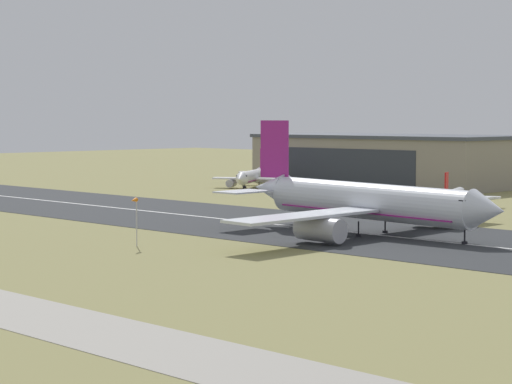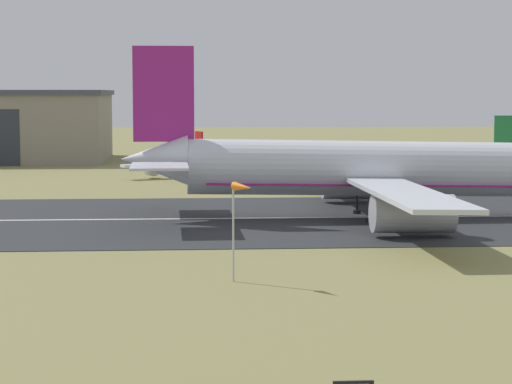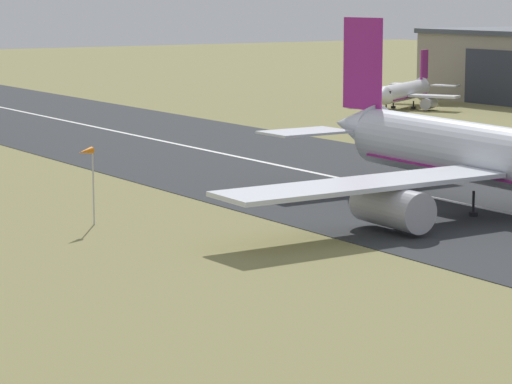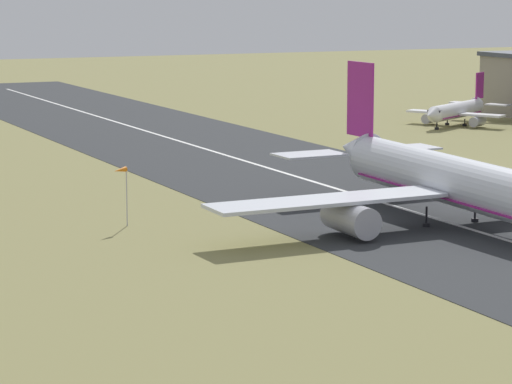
{
  "view_description": "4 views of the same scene",
  "coord_description": "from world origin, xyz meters",
  "views": [
    {
      "loc": [
        119.93,
        -24.26,
        17.89
      ],
      "look_at": [
        21.11,
        75.41,
        7.41
      ],
      "focal_mm": 70.0,
      "sensor_mm": 36.0,
      "label": 1
    },
    {
      "loc": [
        7.97,
        -4.8,
        12.73
      ],
      "look_at": [
        14.54,
        89.06,
        3.42
      ],
      "focal_mm": 70.0,
      "sensor_mm": 36.0,
      "label": 2
    },
    {
      "loc": [
        105.58,
        17.78,
        19.67
      ],
      "look_at": [
        22.54,
        71.29,
        3.62
      ],
      "focal_mm": 85.0,
      "sensor_mm": 36.0,
      "label": 3
    },
    {
      "loc": [
        139.22,
        17.78,
        26.45
      ],
      "look_at": [
        19.93,
        73.91,
        4.39
      ],
      "focal_mm": 85.0,
      "sensor_mm": 36.0,
      "label": 4
    }
  ],
  "objects": [
    {
      "name": "runway_strip",
      "position": [
        0.0,
        95.91,
        0.03
      ],
      "size": [
        410.34,
        40.1,
        0.06
      ],
      "primitive_type": "cube",
      "color": "#2B2D30",
      "rests_on": "ground_plane"
    },
    {
      "name": "runway_centreline",
      "position": [
        0.0,
        95.91,
        0.07
      ],
      "size": [
        369.31,
        0.7,
        0.01
      ],
      "primitive_type": "cube",
      "color": "silver",
      "rests_on": "runway_strip"
    },
    {
      "name": "ground_plane",
      "position": [
        0.0,
        47.95,
        0.0
      ],
      "size": [
        650.34,
        650.34,
        0.0
      ],
      "primitive_type": "plane",
      "color": "olive"
    },
    {
      "name": "airplane_landing",
      "position": [
        25.41,
        95.62,
        4.93
      ],
      "size": [
        47.37,
        60.25,
        17.44
      ],
      "color": "silver",
      "rests_on": "ground_plane"
    },
    {
      "name": "airplane_parked_centre",
      "position": [
        7.23,
        146.01,
        2.34
      ],
      "size": [
        17.85,
        17.74,
        7.28
      ],
      "color": "silver",
      "rests_on": "ground_plane"
    },
    {
      "name": "windsock_pole",
      "position": [
        11.61,
        61.11,
        6.05
      ],
      "size": [
        1.56,
        2.03,
        6.85
      ],
      "color": "#B7B7BC",
      "rests_on": "ground_plane"
    }
  ]
}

